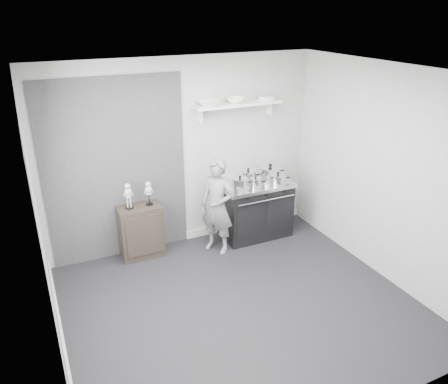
# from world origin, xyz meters

# --- Properties ---
(ground) EXTENTS (4.00, 4.00, 0.00)m
(ground) POSITION_xyz_m (0.00, 0.00, 0.00)
(ground) COLOR black
(ground) RESTS_ON ground
(room_shell) EXTENTS (4.02, 3.62, 2.71)m
(room_shell) POSITION_xyz_m (-0.09, 0.15, 1.64)
(room_shell) COLOR #A3A3A1
(room_shell) RESTS_ON ground
(wall_shelf) EXTENTS (1.30, 0.26, 0.24)m
(wall_shelf) POSITION_xyz_m (0.80, 1.68, 2.01)
(wall_shelf) COLOR white
(wall_shelf) RESTS_ON room_shell
(stove) EXTENTS (1.08, 0.67, 0.87)m
(stove) POSITION_xyz_m (1.02, 1.48, 0.44)
(stove) COLOR black
(stove) RESTS_ON ground
(side_cabinet) EXTENTS (0.59, 0.34, 0.76)m
(side_cabinet) POSITION_xyz_m (-0.73, 1.61, 0.38)
(side_cabinet) COLOR black
(side_cabinet) RESTS_ON ground
(child) EXTENTS (0.56, 0.61, 1.39)m
(child) POSITION_xyz_m (0.30, 1.29, 0.70)
(child) COLOR slate
(child) RESTS_ON ground
(pot_front_left) EXTENTS (0.32, 0.23, 0.20)m
(pot_front_left) POSITION_xyz_m (0.70, 1.38, 0.95)
(pot_front_left) COLOR silver
(pot_front_left) RESTS_ON stove
(pot_back_left) EXTENTS (0.32, 0.23, 0.21)m
(pot_back_left) POSITION_xyz_m (0.93, 1.57, 0.95)
(pot_back_left) COLOR silver
(pot_back_left) RESTS_ON stove
(pot_back_right) EXTENTS (0.41, 0.33, 0.23)m
(pot_back_right) POSITION_xyz_m (1.31, 1.57, 0.95)
(pot_back_right) COLOR silver
(pot_back_right) RESTS_ON stove
(pot_front_right) EXTENTS (0.33, 0.24, 0.18)m
(pot_front_right) POSITION_xyz_m (1.29, 1.31, 0.94)
(pot_front_right) COLOR silver
(pot_front_right) RESTS_ON stove
(pot_front_center) EXTENTS (0.26, 0.17, 0.16)m
(pot_front_center) POSITION_xyz_m (0.94, 1.34, 0.93)
(pot_front_center) COLOR silver
(pot_front_center) RESTS_ON stove
(skeleton_full) EXTENTS (0.12, 0.07, 0.42)m
(skeleton_full) POSITION_xyz_m (-0.86, 1.61, 0.97)
(skeleton_full) COLOR beige
(skeleton_full) RESTS_ON side_cabinet
(skeleton_torso) EXTENTS (0.11, 0.07, 0.39)m
(skeleton_torso) POSITION_xyz_m (-0.58, 1.61, 0.96)
(skeleton_torso) COLOR beige
(skeleton_torso) RESTS_ON side_cabinet
(bowl_large) EXTENTS (0.31, 0.31, 0.08)m
(bowl_large) POSITION_xyz_m (0.35, 1.67, 2.08)
(bowl_large) COLOR white
(bowl_large) RESTS_ON wall_shelf
(bowl_small) EXTENTS (0.26, 0.26, 0.08)m
(bowl_small) POSITION_xyz_m (0.76, 1.67, 2.08)
(bowl_small) COLOR white
(bowl_small) RESTS_ON wall_shelf
(plate_stack) EXTENTS (0.26, 0.26, 0.06)m
(plate_stack) POSITION_xyz_m (1.26, 1.67, 2.07)
(plate_stack) COLOR silver
(plate_stack) RESTS_ON wall_shelf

